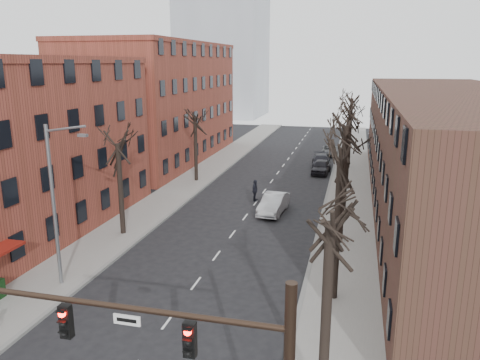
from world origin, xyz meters
The scene contains 17 objects.
sidewalk_left centered at (-8.00, 35.00, 0.07)m, with size 4.00×90.00×0.15m, color gray.
sidewalk_right centered at (8.00, 35.00, 0.07)m, with size 4.00×90.00×0.15m, color gray.
building_left_far centered at (-16.00, 44.00, 7.00)m, with size 12.00×28.00×14.00m, color brown.
building_right centered at (16.00, 30.00, 5.00)m, with size 12.00×50.00×10.00m, color #462820.
tree_right_b centered at (7.60, 12.00, 0.00)m, with size 5.20×5.20×10.80m, color black, non-canonical shape.
tree_right_c centered at (7.60, 20.00, 0.00)m, with size 5.20×5.20×11.60m, color black, non-canonical shape.
tree_right_d centered at (7.60, 28.00, 0.00)m, with size 5.20×5.20×10.00m, color black, non-canonical shape.
tree_right_e centered at (7.60, 36.00, 0.00)m, with size 5.20×5.20×10.80m, color black, non-canonical shape.
tree_right_f centered at (7.60, 44.00, 0.00)m, with size 5.20×5.20×11.60m, color black, non-canonical shape.
tree_left_a centered at (-7.60, 18.00, 0.00)m, with size 5.20×5.20×9.50m, color black, non-canonical shape.
tree_left_b centered at (-7.60, 34.00, 0.00)m, with size 5.20×5.20×9.50m, color black, non-canonical shape.
streetlight centered at (-7.03, 10.00, 5.01)m, with size 2.45×0.22×9.03m.
silver_sedan centered at (2.02, 25.60, 0.80)m, with size 1.68×4.83×1.59m, color #B0B2B7.
parked_car_near centered at (4.70, 40.80, 0.77)m, with size 1.81×4.49×1.53m, color black.
parked_car_mid centered at (4.49, 43.80, 0.75)m, with size 2.10×5.17×1.50m, color black.
parked_car_far centered at (5.02, 51.80, 0.64)m, with size 2.12×4.60×1.28m, color #4F5356.
pedestrian_crossing centered at (-0.19, 28.56, 0.97)m, with size 1.14×0.48×1.95m, color black.
Camera 1 is at (8.21, -10.72, 12.07)m, focal length 35.00 mm.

